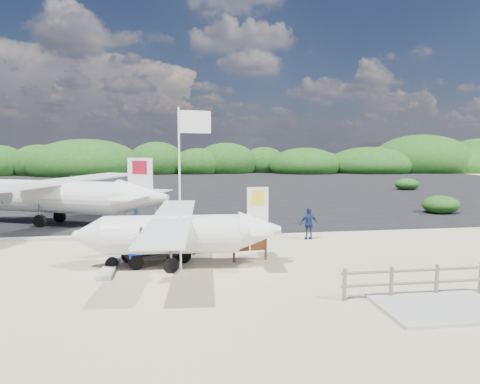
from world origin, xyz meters
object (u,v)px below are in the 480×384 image
object	(u,v)px
crew_b	(188,232)
aircraft_small	(88,189)
crew_a	(136,223)
crew_c	(309,224)
baggage_cart	(156,263)
signboard	(250,261)
aircraft_large	(363,188)
flagpole	(181,273)

from	to	relation	value
crew_b	aircraft_small	xyz separation A→B (m)	(-10.02, 29.61, -0.95)
crew_a	crew_c	world-z (taller)	crew_c
crew_a	baggage_cart	bearing A→B (deg)	101.54
aircraft_small	crew_a	bearing A→B (deg)	109.95
signboard	aircraft_large	world-z (taller)	aircraft_large
baggage_cart	flagpole	distance (m)	1.82
aircraft_small	aircraft_large	bearing A→B (deg)	177.98
baggage_cart	crew_b	xyz separation A→B (m)	(1.28, 1.36, 0.95)
flagpole	baggage_cart	bearing A→B (deg)	122.00
baggage_cart	aircraft_small	xyz separation A→B (m)	(-8.74, 30.97, 0.00)
signboard	crew_a	size ratio (longest dim) A/B	0.98
flagpole	aircraft_large	distance (m)	35.71
flagpole	signboard	bearing A→B (deg)	24.69
signboard	crew_b	world-z (taller)	crew_b
baggage_cart	crew_a	distance (m)	5.02
baggage_cart	crew_a	size ratio (longest dim) A/B	1.73
signboard	crew_a	bearing A→B (deg)	127.36
baggage_cart	flagpole	size ratio (longest dim) A/B	0.45
crew_c	aircraft_large	distance (m)	28.26
crew_a	aircraft_large	distance (m)	32.18
signboard	crew_c	bearing A→B (deg)	37.66
crew_c	crew_b	bearing A→B (deg)	15.68
crew_c	signboard	bearing A→B (deg)	42.80
flagpole	aircraft_small	world-z (taller)	flagpole
flagpole	crew_a	xyz separation A→B (m)	(-2.18, 6.35, 0.77)
crew_a	aircraft_large	xyz separation A→B (m)	(22.45, 23.04, -0.77)
signboard	crew_b	bearing A→B (deg)	139.64
baggage_cart	signboard	size ratio (longest dim) A/B	1.76
signboard	aircraft_large	bearing A→B (deg)	51.11
baggage_cart	aircraft_large	size ratio (longest dim) A/B	0.16
signboard	crew_c	distance (m)	5.08
signboard	aircraft_small	xyz separation A→B (m)	(-12.48, 31.23, 0.00)
baggage_cart	crew_c	world-z (taller)	crew_c
signboard	aircraft_large	size ratio (longest dim) A/B	0.09
baggage_cart	signboard	distance (m)	3.76
signboard	flagpole	bearing A→B (deg)	-162.32
crew_b	aircraft_small	world-z (taller)	crew_b
aircraft_large	flagpole	bearing A→B (deg)	78.21
crew_a	crew_c	size ratio (longest dim) A/B	0.98
flagpole	aircraft_small	size ratio (longest dim) A/B	0.74
flagpole	crew_b	world-z (taller)	flagpole
baggage_cart	signboard	bearing A→B (deg)	-24.51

